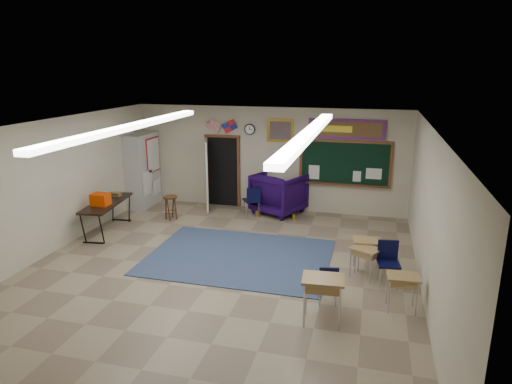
% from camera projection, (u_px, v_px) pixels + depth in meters
% --- Properties ---
extents(floor, '(9.00, 9.00, 0.00)m').
position_uv_depth(floor, '(219.00, 271.00, 9.48)').
color(floor, gray).
rests_on(floor, ground).
extents(back_wall, '(8.00, 0.04, 3.00)m').
position_uv_depth(back_wall, '(268.00, 159.00, 13.27)').
color(back_wall, '#BFB99B').
rests_on(back_wall, floor).
extents(front_wall, '(8.00, 0.04, 3.00)m').
position_uv_depth(front_wall, '(78.00, 319.00, 4.88)').
color(front_wall, '#BFB99B').
rests_on(front_wall, floor).
extents(left_wall, '(0.04, 9.00, 3.00)m').
position_uv_depth(left_wall, '(46.00, 189.00, 10.05)').
color(left_wall, '#BFB99B').
rests_on(left_wall, floor).
extents(right_wall, '(0.04, 9.00, 3.00)m').
position_uv_depth(right_wall, '(430.00, 218.00, 8.11)').
color(right_wall, '#BFB99B').
rests_on(right_wall, floor).
extents(ceiling, '(8.00, 9.00, 0.04)m').
position_uv_depth(ceiling, '(215.00, 127.00, 8.68)').
color(ceiling, white).
rests_on(ceiling, back_wall).
extents(area_rug, '(4.00, 3.00, 0.02)m').
position_uv_depth(area_rug, '(239.00, 257.00, 10.17)').
color(area_rug, navy).
rests_on(area_rug, floor).
extents(fluorescent_strips, '(3.86, 6.00, 0.10)m').
position_uv_depth(fluorescent_strips, '(215.00, 130.00, 8.69)').
color(fluorescent_strips, white).
rests_on(fluorescent_strips, ceiling).
extents(doorway, '(1.10, 0.89, 2.16)m').
position_uv_depth(doorway, '(218.00, 172.00, 13.62)').
color(doorway, black).
rests_on(doorway, back_wall).
extents(chalkboard, '(2.55, 0.14, 1.30)m').
position_uv_depth(chalkboard, '(345.00, 164.00, 12.71)').
color(chalkboard, brown).
rests_on(chalkboard, back_wall).
extents(bulletin_board, '(2.10, 0.05, 0.55)m').
position_uv_depth(bulletin_board, '(347.00, 129.00, 12.45)').
color(bulletin_board, '#B10F22').
rests_on(bulletin_board, back_wall).
extents(framed_art_print, '(0.75, 0.05, 0.65)m').
position_uv_depth(framed_art_print, '(280.00, 130.00, 12.93)').
color(framed_art_print, '#A78220').
rests_on(framed_art_print, back_wall).
extents(wall_clock, '(0.32, 0.05, 0.32)m').
position_uv_depth(wall_clock, '(250.00, 129.00, 13.15)').
color(wall_clock, black).
rests_on(wall_clock, back_wall).
extents(wall_flags, '(1.16, 0.06, 0.70)m').
position_uv_depth(wall_flags, '(221.00, 124.00, 13.30)').
color(wall_flags, red).
rests_on(wall_flags, back_wall).
extents(storage_cabinet, '(0.59, 1.25, 2.20)m').
position_uv_depth(storage_cabinet, '(143.00, 170.00, 13.68)').
color(storage_cabinet, '#A5A5A0').
rests_on(storage_cabinet, floor).
extents(wingback_armchair, '(1.67, 1.69, 1.17)m').
position_uv_depth(wingback_armchair, '(279.00, 193.00, 13.09)').
color(wingback_armchair, '#170536').
rests_on(wingback_armchair, floor).
extents(student_chair_reading, '(0.61, 0.61, 0.88)m').
position_uv_depth(student_chair_reading, '(252.00, 201.00, 12.86)').
color(student_chair_reading, black).
rests_on(student_chair_reading, floor).
extents(student_chair_desk_a, '(0.44, 0.44, 0.76)m').
position_uv_depth(student_chair_desk_a, '(328.00, 283.00, 8.12)').
color(student_chair_desk_a, black).
rests_on(student_chair_desk_a, floor).
extents(student_chair_desk_b, '(0.49, 0.49, 0.87)m').
position_uv_depth(student_chair_desk_b, '(388.00, 265.00, 8.74)').
color(student_chair_desk_b, black).
rests_on(student_chair_desk_b, floor).
extents(student_desk_front_left, '(0.67, 0.61, 0.65)m').
position_uv_depth(student_desk_front_left, '(365.00, 261.00, 9.07)').
color(student_desk_front_left, '#A17C4B').
rests_on(student_desk_front_left, floor).
extents(student_desk_front_right, '(0.62, 0.49, 0.69)m').
position_uv_depth(student_desk_front_right, '(367.00, 253.00, 9.40)').
color(student_desk_front_right, '#A17C4B').
rests_on(student_desk_front_right, floor).
extents(student_desk_back_left, '(0.71, 0.56, 0.81)m').
position_uv_depth(student_desk_back_left, '(322.00, 298.00, 7.46)').
color(student_desk_back_left, '#A17C4B').
rests_on(student_desk_back_left, floor).
extents(student_desk_back_right, '(0.58, 0.45, 0.65)m').
position_uv_depth(student_desk_back_right, '(402.00, 291.00, 7.88)').
color(student_desk_back_right, '#A17C4B').
rests_on(student_desk_back_right, floor).
extents(folding_table, '(0.88, 1.97, 1.08)m').
position_uv_depth(folding_table, '(107.00, 216.00, 11.63)').
color(folding_table, black).
rests_on(folding_table, floor).
extents(wooden_stool, '(0.38, 0.38, 0.67)m').
position_uv_depth(wooden_stool, '(171.00, 208.00, 12.57)').
color(wooden_stool, '#442914').
rests_on(wooden_stool, floor).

